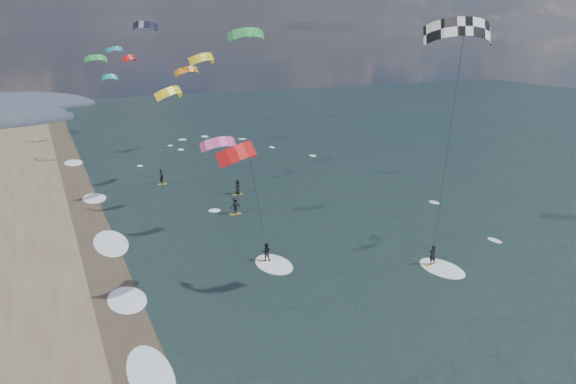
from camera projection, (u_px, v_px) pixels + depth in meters
name	position (u px, v px, depth m)	size (l,w,h in m)	color
ground	(403.00, 382.00, 28.49)	(260.00, 260.00, 0.00)	black
wet_sand_strip	(129.00, 339.00, 32.49)	(3.00, 240.00, 0.00)	#382D23
kitesurfer_near_a	(458.00, 92.00, 33.28)	(7.68, 8.86, 18.23)	gold
kitesurfer_near_b	(258.00, 194.00, 36.90)	(6.80, 8.79, 11.53)	gold
far_kitesurfers	(217.00, 193.00, 58.05)	(7.69, 14.29, 1.83)	gold
bg_kite_field	(156.00, 61.00, 71.72)	(14.42, 73.36, 10.45)	teal
shoreline_surf	(136.00, 300.00, 37.11)	(2.40, 79.40, 0.11)	white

